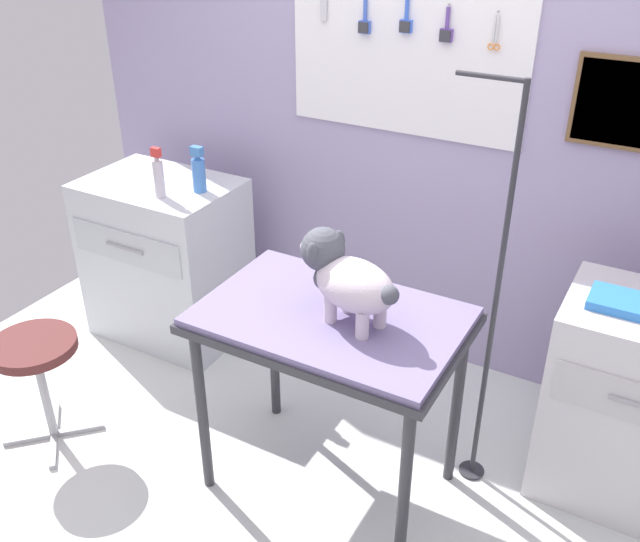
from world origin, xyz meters
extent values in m
cube|color=silver|center=(0.00, 0.00, -0.02)|extent=(4.40, 4.00, 0.04)
cube|color=#9D90B6|center=(0.00, 1.28, 1.15)|extent=(4.00, 0.06, 2.30)
cube|color=white|center=(-0.13, 1.24, 1.56)|extent=(1.17, 0.02, 0.69)
cube|color=silver|center=(-0.55, 1.22, 1.76)|extent=(0.03, 0.01, 0.13)
cylinder|color=#3D5EC3|center=(-0.34, 1.22, 1.76)|extent=(0.02, 0.02, 0.09)
cube|color=#3D5EC3|center=(-0.34, 1.22, 1.69)|extent=(0.06, 0.02, 0.06)
cube|color=#333338|center=(-0.34, 1.21, 1.69)|extent=(0.05, 0.01, 0.05)
cylinder|color=blue|center=(-0.13, 1.22, 1.78)|extent=(0.02, 0.02, 0.09)
cube|color=blue|center=(-0.13, 1.22, 1.71)|extent=(0.06, 0.02, 0.06)
cube|color=#333338|center=(-0.13, 1.21, 1.71)|extent=(0.05, 0.01, 0.05)
cylinder|color=gray|center=(0.06, 1.23, 1.81)|extent=(0.01, 0.02, 0.01)
cylinder|color=#5D4091|center=(0.06, 1.22, 1.76)|extent=(0.02, 0.02, 0.09)
cube|color=#5D4091|center=(0.06, 1.22, 1.69)|extent=(0.06, 0.02, 0.06)
cube|color=#333338|center=(0.06, 1.21, 1.69)|extent=(0.05, 0.01, 0.05)
cylinder|color=gray|center=(0.28, 1.23, 1.80)|extent=(0.01, 0.02, 0.01)
cube|color=silver|center=(0.27, 1.22, 1.73)|extent=(0.01, 0.00, 0.11)
cube|color=silver|center=(0.28, 1.22, 1.73)|extent=(0.01, 0.00, 0.11)
torus|color=orange|center=(0.26, 1.22, 1.66)|extent=(0.03, 0.01, 0.03)
torus|color=orange|center=(0.29, 1.22, 1.66)|extent=(0.03, 0.01, 0.03)
cube|color=brown|center=(0.79, 1.24, 1.49)|extent=(0.33, 0.02, 0.38)
cube|color=#A57E49|center=(0.79, 1.23, 1.49)|extent=(0.29, 0.01, 0.34)
cylinder|color=#2D2D33|center=(-0.36, -0.13, 0.40)|extent=(0.04, 0.04, 0.80)
cylinder|color=#2D2D33|center=(0.53, -0.13, 0.40)|extent=(0.04, 0.04, 0.80)
cylinder|color=#2D2D33|center=(-0.36, 0.41, 0.40)|extent=(0.04, 0.04, 0.80)
cylinder|color=#2D2D33|center=(0.53, 0.41, 0.40)|extent=(0.04, 0.04, 0.80)
cube|color=#2D2D33|center=(0.08, 0.14, 0.81)|extent=(1.01, 0.66, 0.03)
cube|color=slate|center=(0.08, 0.14, 0.85)|extent=(0.98, 0.64, 0.03)
cylinder|color=#2D2D33|center=(0.61, 0.49, 0.01)|extent=(0.11, 0.11, 0.01)
cylinder|color=#2D2D33|center=(0.61, 0.49, 0.86)|extent=(0.02, 0.02, 1.72)
cylinder|color=#2D2D33|center=(0.49, 0.49, 1.71)|extent=(0.24, 0.02, 0.02)
cylinder|color=silver|center=(0.11, 0.09, 0.91)|extent=(0.05, 0.05, 0.11)
cylinder|color=silver|center=(0.13, 0.19, 0.91)|extent=(0.05, 0.05, 0.11)
cylinder|color=silver|center=(0.25, 0.05, 0.91)|extent=(0.05, 0.05, 0.11)
cylinder|color=silver|center=(0.28, 0.15, 0.91)|extent=(0.05, 0.05, 0.11)
ellipsoid|color=silver|center=(0.19, 0.12, 1.02)|extent=(0.37, 0.28, 0.19)
ellipsoid|color=#4B4D57|center=(0.08, 0.15, 1.01)|extent=(0.15, 0.17, 0.10)
sphere|color=#4B4D57|center=(0.04, 0.16, 1.11)|extent=(0.16, 0.16, 0.16)
ellipsoid|color=silver|center=(-0.03, 0.18, 1.09)|extent=(0.09, 0.08, 0.05)
sphere|color=black|center=(-0.06, 0.19, 1.09)|extent=(0.02, 0.02, 0.02)
ellipsoid|color=#4B4D57|center=(0.03, 0.09, 1.12)|extent=(0.06, 0.05, 0.09)
ellipsoid|color=#4B4D57|center=(0.07, 0.22, 1.12)|extent=(0.06, 0.05, 0.09)
sphere|color=#4B4D57|center=(0.34, 0.08, 1.04)|extent=(0.07, 0.07, 0.07)
cube|color=silver|center=(-1.27, 0.74, 0.45)|extent=(0.80, 0.56, 0.91)
cube|color=#B5B9BF|center=(-1.27, 0.45, 0.65)|extent=(0.70, 0.01, 0.18)
cylinder|color=#99999E|center=(-1.27, 0.45, 0.65)|extent=(0.24, 0.02, 0.02)
cube|color=silver|center=(1.17, 0.72, 0.44)|extent=(0.68, 0.52, 0.89)
cube|color=#B8B5B9|center=(1.17, 0.45, 0.64)|extent=(0.60, 0.01, 0.18)
cylinder|color=#99999E|center=(1.17, 0.45, 0.64)|extent=(0.20, 0.02, 0.02)
cylinder|color=#9E9EA3|center=(-1.17, -0.25, 0.25)|extent=(0.04, 0.04, 0.49)
cube|color=#9E9EA3|center=(-1.09, -0.17, 0.01)|extent=(0.18, 0.18, 0.02)
cube|color=#9E9EA3|center=(-1.25, -0.17, 0.01)|extent=(0.18, 0.18, 0.02)
cube|color=#9E9EA3|center=(-1.25, -0.33, 0.01)|extent=(0.18, 0.18, 0.02)
cube|color=#9E9EA3|center=(-1.09, -0.33, 0.01)|extent=(0.18, 0.18, 0.02)
cylinder|color=#552523|center=(-1.17, -0.25, 0.52)|extent=(0.37, 0.37, 0.04)
cylinder|color=#3E75C2|center=(-1.00, 0.75, 0.99)|extent=(0.07, 0.07, 0.17)
cylinder|color=#3E75C2|center=(-1.00, 0.75, 1.09)|extent=(0.03, 0.03, 0.02)
cube|color=#3C75B8|center=(-1.00, 0.75, 1.12)|extent=(0.06, 0.04, 0.04)
cylinder|color=#BAB2BC|center=(-1.13, 0.60, 1.00)|extent=(0.05, 0.05, 0.19)
cylinder|color=#BAB2BC|center=(-1.13, 0.60, 1.11)|extent=(0.02, 0.02, 0.02)
cube|color=red|center=(-1.13, 0.60, 1.14)|extent=(0.05, 0.03, 0.04)
cube|color=blue|center=(1.03, 0.68, 0.90)|extent=(0.24, 0.18, 0.04)
camera|label=1|loc=(1.13, -1.82, 2.28)|focal=39.41mm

